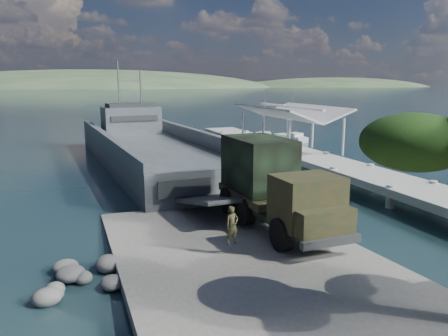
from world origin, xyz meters
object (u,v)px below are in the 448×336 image
soldier (232,235)px  pier (294,146)px  military_truck (273,184)px  sailboat_near (291,138)px  landing_craft (155,155)px  sailboat_far (264,137)px

soldier → pier: bearing=41.7°
pier → military_truck: (-10.26, -16.57, 0.95)m
pier → soldier: pier is taller
pier → sailboat_near: 16.11m
military_truck → sailboat_near: size_ratio=1.38×
landing_craft → military_truck: size_ratio=3.98×
landing_craft → military_truck: 20.47m
soldier → sailboat_far: sailboat_far is taller
military_truck → sailboat_far: sailboat_far is taller
sailboat_near → landing_craft: bearing=-158.5°
soldier → landing_craft: bearing=73.3°
soldier → sailboat_near: size_ratio=0.25×
military_truck → sailboat_far: 35.74m
military_truck → soldier: (-3.16, -2.79, -1.24)m
landing_craft → soldier: size_ratio=22.31×
military_truck → soldier: bearing=-140.7°
pier → sailboat_near: (7.41, 14.25, -1.25)m
pier → sailboat_near: sailboat_near is taller
landing_craft → soldier: bearing=-97.0°
landing_craft → sailboat_near: (19.55, 10.51, -0.51)m
pier → sailboat_near: bearing=62.5°
sailboat_near → sailboat_far: size_ratio=0.95×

